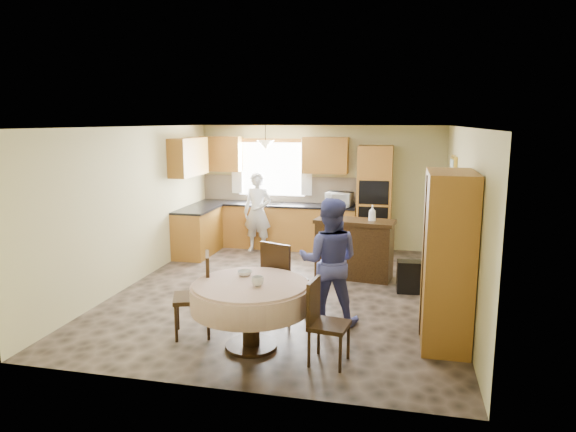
{
  "coord_description": "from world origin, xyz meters",
  "views": [
    {
      "loc": [
        1.68,
        -7.37,
        2.58
      ],
      "look_at": [
        -0.05,
        0.3,
        1.13
      ],
      "focal_mm": 32.0,
      "sensor_mm": 36.0,
      "label": 1
    }
  ],
  "objects_px": {
    "chair_left": "(199,290)",
    "chair_back": "(281,278)",
    "oven_tower": "(374,200)",
    "sideboard": "(354,251)",
    "person_dining": "(329,261)",
    "cupboard": "(447,259)",
    "dining_table": "(251,297)",
    "person_sink": "(258,212)",
    "chair_right": "(323,317)"
  },
  "relations": [
    {
      "from": "sideboard",
      "to": "chair_right",
      "type": "xyz_separation_m",
      "value": [
        -0.04,
        -3.16,
        0.05
      ]
    },
    {
      "from": "sideboard",
      "to": "cupboard",
      "type": "bearing_deg",
      "value": -53.11
    },
    {
      "from": "chair_left",
      "to": "person_dining",
      "type": "xyz_separation_m",
      "value": [
        1.49,
        0.74,
        0.26
      ]
    },
    {
      "from": "oven_tower",
      "to": "person_sink",
      "type": "height_order",
      "value": "oven_tower"
    },
    {
      "from": "sideboard",
      "to": "person_dining",
      "type": "bearing_deg",
      "value": -86.1
    },
    {
      "from": "oven_tower",
      "to": "chair_back",
      "type": "height_order",
      "value": "oven_tower"
    },
    {
      "from": "person_dining",
      "to": "cupboard",
      "type": "bearing_deg",
      "value": 165.56
    },
    {
      "from": "chair_left",
      "to": "person_sink",
      "type": "distance_m",
      "value": 4.13
    },
    {
      "from": "cupboard",
      "to": "chair_left",
      "type": "relative_size",
      "value": 2.0
    },
    {
      "from": "cupboard",
      "to": "dining_table",
      "type": "relative_size",
      "value": 1.49
    },
    {
      "from": "person_sink",
      "to": "cupboard",
      "type": "bearing_deg",
      "value": -42.16
    },
    {
      "from": "dining_table",
      "to": "person_sink",
      "type": "height_order",
      "value": "person_sink"
    },
    {
      "from": "sideboard",
      "to": "dining_table",
      "type": "relative_size",
      "value": 0.95
    },
    {
      "from": "chair_left",
      "to": "person_dining",
      "type": "bearing_deg",
      "value": 94.55
    },
    {
      "from": "cupboard",
      "to": "dining_table",
      "type": "bearing_deg",
      "value": -162.85
    },
    {
      "from": "oven_tower",
      "to": "person_dining",
      "type": "bearing_deg",
      "value": -95.33
    },
    {
      "from": "chair_left",
      "to": "person_dining",
      "type": "distance_m",
      "value": 1.68
    },
    {
      "from": "chair_back",
      "to": "dining_table",
      "type": "bearing_deg",
      "value": 101.24
    },
    {
      "from": "cupboard",
      "to": "chair_right",
      "type": "height_order",
      "value": "cupboard"
    },
    {
      "from": "chair_right",
      "to": "person_dining",
      "type": "relative_size",
      "value": 0.56
    },
    {
      "from": "cupboard",
      "to": "person_sink",
      "type": "distance_m",
      "value": 4.95
    },
    {
      "from": "chair_back",
      "to": "chair_left",
      "type": "bearing_deg",
      "value": 56.89
    },
    {
      "from": "cupboard",
      "to": "chair_right",
      "type": "distance_m",
      "value": 1.65
    },
    {
      "from": "sideboard",
      "to": "person_dining",
      "type": "relative_size",
      "value": 0.79
    },
    {
      "from": "cupboard",
      "to": "person_sink",
      "type": "xyz_separation_m",
      "value": [
        -3.34,
        3.65,
        -0.22
      ]
    },
    {
      "from": "oven_tower",
      "to": "chair_right",
      "type": "relative_size",
      "value": 2.3
    },
    {
      "from": "dining_table",
      "to": "person_sink",
      "type": "distance_m",
      "value": 4.48
    },
    {
      "from": "chair_left",
      "to": "chair_right",
      "type": "xyz_separation_m",
      "value": [
        1.58,
        -0.4,
        -0.05
      ]
    },
    {
      "from": "oven_tower",
      "to": "chair_left",
      "type": "bearing_deg",
      "value": -112.23
    },
    {
      "from": "person_sink",
      "to": "person_dining",
      "type": "height_order",
      "value": "person_dining"
    },
    {
      "from": "sideboard",
      "to": "chair_back",
      "type": "xyz_separation_m",
      "value": [
        -0.75,
        -2.12,
        0.13
      ]
    },
    {
      "from": "oven_tower",
      "to": "sideboard",
      "type": "distance_m",
      "value": 1.85
    },
    {
      "from": "chair_left",
      "to": "chair_back",
      "type": "relative_size",
      "value": 0.95
    },
    {
      "from": "oven_tower",
      "to": "person_sink",
      "type": "distance_m",
      "value": 2.32
    },
    {
      "from": "cupboard",
      "to": "dining_table",
      "type": "distance_m",
      "value": 2.32
    },
    {
      "from": "dining_table",
      "to": "chair_back",
      "type": "relative_size",
      "value": 1.27
    },
    {
      "from": "person_sink",
      "to": "oven_tower",
      "type": "bearing_deg",
      "value": 15.15
    },
    {
      "from": "sideboard",
      "to": "person_sink",
      "type": "bearing_deg",
      "value": 154.54
    },
    {
      "from": "sideboard",
      "to": "chair_back",
      "type": "bearing_deg",
      "value": -101.59
    },
    {
      "from": "chair_back",
      "to": "person_sink",
      "type": "height_order",
      "value": "person_sink"
    },
    {
      "from": "person_dining",
      "to": "dining_table",
      "type": "bearing_deg",
      "value": 48.85
    },
    {
      "from": "cupboard",
      "to": "chair_back",
      "type": "bearing_deg",
      "value": 174.93
    },
    {
      "from": "sideboard",
      "to": "cupboard",
      "type": "relative_size",
      "value": 0.64
    },
    {
      "from": "cupboard",
      "to": "person_dining",
      "type": "relative_size",
      "value": 1.24
    },
    {
      "from": "oven_tower",
      "to": "person_dining",
      "type": "distance_m",
      "value": 3.78
    },
    {
      "from": "oven_tower",
      "to": "chair_back",
      "type": "relative_size",
      "value": 1.98
    },
    {
      "from": "dining_table",
      "to": "chair_back",
      "type": "xyz_separation_m",
      "value": [
        0.15,
        0.85,
        -0.01
      ]
    },
    {
      "from": "cupboard",
      "to": "chair_right",
      "type": "relative_size",
      "value": 2.2
    },
    {
      "from": "sideboard",
      "to": "person_sink",
      "type": "xyz_separation_m",
      "value": [
        -2.06,
        1.35,
        0.33
      ]
    },
    {
      "from": "sideboard",
      "to": "chair_left",
      "type": "bearing_deg",
      "value": -112.72
    }
  ]
}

